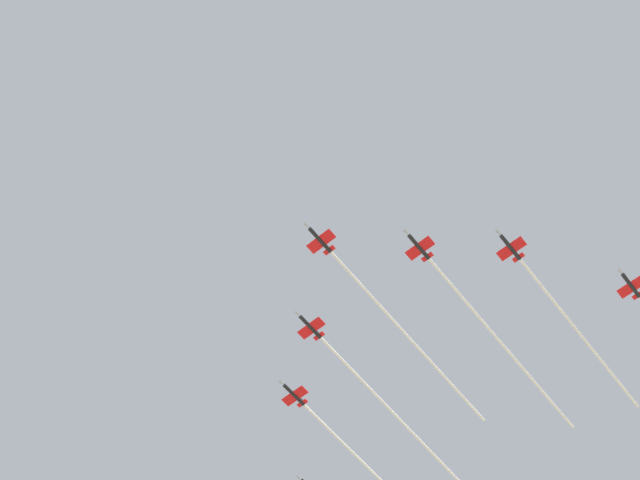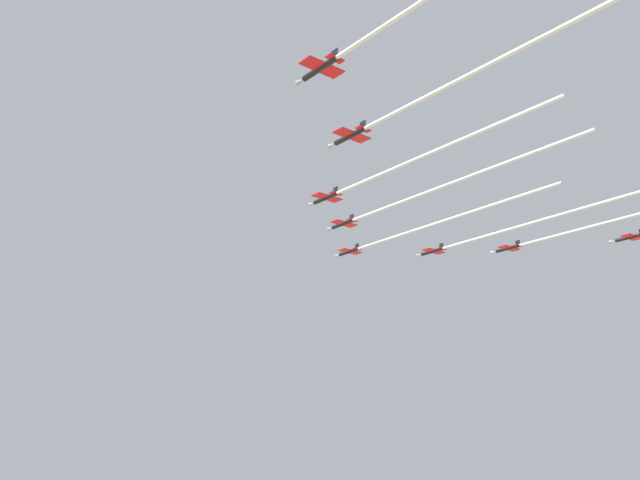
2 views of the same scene
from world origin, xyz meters
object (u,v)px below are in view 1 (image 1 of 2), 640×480
object	(u,v)px
jet_lead	(385,311)
jet_port_outer	(558,307)
jet_starboard_outer	(359,459)
jet_port_inner	(480,318)
jet_starboard_inner	(377,396)

from	to	relation	value
jet_lead	jet_port_outer	world-z (taller)	jet_lead
jet_starboard_outer	jet_port_inner	bearing A→B (deg)	162.77
jet_port_outer	jet_lead	bearing A→B (deg)	37.83
jet_lead	jet_port_inner	bearing A→B (deg)	-134.80
jet_port_inner	jet_starboard_outer	xyz separation A→B (m)	(48.02, -27.19, -0.15)
jet_port_inner	jet_starboard_outer	bearing A→B (deg)	-17.23
jet_port_outer	jet_starboard_outer	world-z (taller)	jet_starboard_outer
jet_lead	jet_port_outer	size ratio (longest dim) A/B	1.13
jet_lead	jet_starboard_inner	distance (m)	26.05
jet_port_inner	jet_starboard_inner	distance (m)	35.19
jet_port_outer	jet_starboard_outer	bearing A→B (deg)	-5.49
jet_starboard_inner	jet_starboard_outer	bearing A→B (deg)	-40.14
jet_port_inner	jet_port_outer	size ratio (longest dim) A/B	1.14
jet_lead	jet_starboard_outer	bearing A→B (deg)	-44.09
jet_lead	jet_port_inner	distance (m)	24.94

